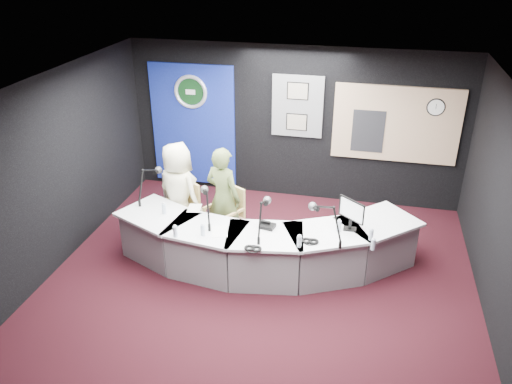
% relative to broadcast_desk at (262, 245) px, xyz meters
% --- Properties ---
extents(ground, '(6.00, 6.00, 0.00)m').
position_rel_broadcast_desk_xyz_m(ground, '(0.05, -0.55, -0.38)').
color(ground, black).
rests_on(ground, ground).
extents(ceiling, '(6.00, 6.00, 0.02)m').
position_rel_broadcast_desk_xyz_m(ceiling, '(0.05, -0.55, 2.42)').
color(ceiling, silver).
rests_on(ceiling, ground).
extents(wall_back, '(6.00, 0.02, 2.80)m').
position_rel_broadcast_desk_xyz_m(wall_back, '(0.05, 2.45, 1.02)').
color(wall_back, black).
rests_on(wall_back, ground).
extents(wall_front, '(6.00, 0.02, 2.80)m').
position_rel_broadcast_desk_xyz_m(wall_front, '(0.05, -3.55, 1.02)').
color(wall_front, black).
rests_on(wall_front, ground).
extents(wall_left, '(0.02, 6.00, 2.80)m').
position_rel_broadcast_desk_xyz_m(wall_left, '(-2.95, -0.55, 1.02)').
color(wall_left, black).
rests_on(wall_left, ground).
extents(wall_right, '(0.02, 6.00, 2.80)m').
position_rel_broadcast_desk_xyz_m(wall_right, '(3.05, -0.55, 1.02)').
color(wall_right, black).
rests_on(wall_right, ground).
extents(broadcast_desk, '(4.50, 1.90, 0.75)m').
position_rel_broadcast_desk_xyz_m(broadcast_desk, '(0.00, 0.00, 0.00)').
color(broadcast_desk, silver).
rests_on(broadcast_desk, ground).
extents(backdrop_panel, '(1.60, 0.05, 2.30)m').
position_rel_broadcast_desk_xyz_m(backdrop_panel, '(-1.85, 2.42, 0.88)').
color(backdrop_panel, navy).
rests_on(backdrop_panel, wall_back).
extents(agency_seal, '(0.63, 0.07, 0.63)m').
position_rel_broadcast_desk_xyz_m(agency_seal, '(-1.85, 2.38, 1.52)').
color(agency_seal, silver).
rests_on(agency_seal, backdrop_panel).
extents(seal_center, '(0.48, 0.01, 0.48)m').
position_rel_broadcast_desk_xyz_m(seal_center, '(-1.85, 2.38, 1.52)').
color(seal_center, black).
rests_on(seal_center, backdrop_panel).
extents(pinboard, '(0.90, 0.04, 1.10)m').
position_rel_broadcast_desk_xyz_m(pinboard, '(0.10, 2.42, 1.38)').
color(pinboard, slate).
rests_on(pinboard, wall_back).
extents(framed_photo_upper, '(0.34, 0.02, 0.27)m').
position_rel_broadcast_desk_xyz_m(framed_photo_upper, '(0.10, 2.39, 1.65)').
color(framed_photo_upper, gray).
rests_on(framed_photo_upper, pinboard).
extents(framed_photo_lower, '(0.34, 0.02, 0.27)m').
position_rel_broadcast_desk_xyz_m(framed_photo_lower, '(0.10, 2.39, 1.09)').
color(framed_photo_lower, gray).
rests_on(framed_photo_lower, pinboard).
extents(booth_window_frame, '(2.12, 0.06, 1.32)m').
position_rel_broadcast_desk_xyz_m(booth_window_frame, '(1.80, 2.42, 1.18)').
color(booth_window_frame, tan).
rests_on(booth_window_frame, wall_back).
extents(booth_glow, '(2.00, 0.02, 1.20)m').
position_rel_broadcast_desk_xyz_m(booth_glow, '(1.80, 2.41, 1.18)').
color(booth_glow, beige).
rests_on(booth_glow, booth_window_frame).
extents(equipment_rack, '(0.55, 0.02, 0.75)m').
position_rel_broadcast_desk_xyz_m(equipment_rack, '(1.35, 2.39, 1.03)').
color(equipment_rack, black).
rests_on(equipment_rack, booth_window_frame).
extents(wall_clock, '(0.28, 0.01, 0.28)m').
position_rel_broadcast_desk_xyz_m(wall_clock, '(2.40, 2.39, 1.52)').
color(wall_clock, white).
rests_on(wall_clock, booth_window_frame).
extents(armchair_left, '(0.67, 0.67, 0.85)m').
position_rel_broadcast_desk_xyz_m(armchair_left, '(-1.45, 0.50, 0.05)').
color(armchair_left, tan).
rests_on(armchair_left, ground).
extents(armchair_right, '(0.66, 0.66, 0.86)m').
position_rel_broadcast_desk_xyz_m(armchair_right, '(-0.72, 0.49, 0.06)').
color(armchair_right, tan).
rests_on(armchair_right, ground).
extents(draped_jacket, '(0.46, 0.37, 0.70)m').
position_rel_broadcast_desk_xyz_m(draped_jacket, '(-1.62, 0.70, 0.24)').
color(draped_jacket, slate).
rests_on(draped_jacket, armchair_left).
extents(person_man, '(0.95, 0.81, 1.64)m').
position_rel_broadcast_desk_xyz_m(person_man, '(-1.45, 0.50, 0.45)').
color(person_man, beige).
rests_on(person_man, ground).
extents(person_woman, '(0.70, 0.58, 1.65)m').
position_rel_broadcast_desk_xyz_m(person_woman, '(-0.72, 0.49, 0.45)').
color(person_woman, '#576736').
rests_on(person_woman, ground).
extents(computer_monitor, '(0.33, 0.28, 0.28)m').
position_rel_broadcast_desk_xyz_m(computer_monitor, '(1.23, 0.08, 0.70)').
color(computer_monitor, black).
rests_on(computer_monitor, broadcast_desk).
extents(desk_phone, '(0.23, 0.20, 0.05)m').
position_rel_broadcast_desk_xyz_m(desk_phone, '(0.10, -0.12, 0.40)').
color(desk_phone, black).
rests_on(desk_phone, broadcast_desk).
extents(headphones_near, '(0.20, 0.20, 0.03)m').
position_rel_broadcast_desk_xyz_m(headphones_near, '(0.73, -0.38, 0.39)').
color(headphones_near, black).
rests_on(headphones_near, broadcast_desk).
extents(headphones_far, '(0.21, 0.21, 0.04)m').
position_rel_broadcast_desk_xyz_m(headphones_far, '(0.03, -0.72, 0.39)').
color(headphones_far, black).
rests_on(headphones_far, broadcast_desk).
extents(paper_stack, '(0.23, 0.30, 0.00)m').
position_rel_broadcast_desk_xyz_m(paper_stack, '(-1.09, 0.20, 0.38)').
color(paper_stack, white).
rests_on(paper_stack, broadcast_desk).
extents(notepad, '(0.29, 0.35, 0.00)m').
position_rel_broadcast_desk_xyz_m(notepad, '(-0.52, -0.38, 0.38)').
color(notepad, white).
rests_on(notepad, broadcast_desk).
extents(boom_mic_a, '(0.19, 0.74, 0.60)m').
position_rel_broadcast_desk_xyz_m(boom_mic_a, '(-1.88, 0.38, 0.68)').
color(boom_mic_a, black).
rests_on(boom_mic_a, broadcast_desk).
extents(boom_mic_b, '(0.36, 0.69, 0.60)m').
position_rel_broadcast_desk_xyz_m(boom_mic_b, '(-0.79, -0.10, 0.68)').
color(boom_mic_b, black).
rests_on(boom_mic_b, broadcast_desk).
extents(boom_mic_c, '(0.16, 0.74, 0.60)m').
position_rel_broadcast_desk_xyz_m(boom_mic_c, '(0.07, -0.26, 0.68)').
color(boom_mic_c, black).
rests_on(boom_mic_c, broadcast_desk).
extents(boom_mic_d, '(0.55, 0.56, 0.60)m').
position_rel_broadcast_desk_xyz_m(boom_mic_d, '(0.92, -0.21, 0.68)').
color(boom_mic_d, black).
rests_on(boom_mic_d, broadcast_desk).
extents(water_bottles, '(3.09, 0.70, 0.18)m').
position_rel_broadcast_desk_xyz_m(water_bottles, '(0.04, -0.32, 0.46)').
color(water_bottles, silver).
rests_on(water_bottles, broadcast_desk).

